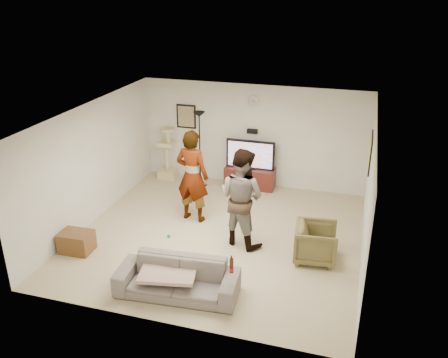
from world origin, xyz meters
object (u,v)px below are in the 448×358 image
(person_right, at_px, (242,197))
(armchair, at_px, (316,243))
(person_left, at_px, (192,176))
(tv_stand, at_px, (250,177))
(floor_lamp, at_px, (200,150))
(tv, at_px, (250,154))
(beer_bottle, at_px, (231,266))
(cat_tree, at_px, (167,153))
(sofa, at_px, (177,278))
(side_table, at_px, (77,242))

(person_right, height_order, armchair, person_right)
(armchair, bearing_deg, person_left, 66.52)
(tv_stand, xyz_separation_m, floor_lamp, (-1.21, -0.23, 0.68))
(tv, bearing_deg, person_left, -110.87)
(armchair, bearing_deg, beer_bottle, 140.57)
(tv_stand, distance_m, person_right, 2.77)
(tv, height_order, floor_lamp, floor_lamp)
(cat_tree, distance_m, armchair, 5.01)
(sofa, bearing_deg, tv_stand, 84.11)
(person_right, distance_m, sofa, 2.08)
(person_right, height_order, sofa, person_right)
(person_right, bearing_deg, side_table, 43.93)
(tv_stand, distance_m, beer_bottle, 4.61)
(cat_tree, xyz_separation_m, side_table, (-0.23, -3.84, -0.48))
(sofa, xyz_separation_m, armchair, (2.03, 1.67, 0.06))
(sofa, relative_size, armchair, 2.59)
(sofa, bearing_deg, cat_tree, 110.21)
(floor_lamp, xyz_separation_m, armchair, (3.13, -2.61, -0.59))
(tv_stand, xyz_separation_m, armchair, (1.93, -2.84, 0.10))
(person_left, bearing_deg, tv, -102.56)
(person_right, distance_m, side_table, 3.22)
(person_left, xyz_separation_m, person_right, (1.23, -0.65, -0.03))
(floor_lamp, bearing_deg, tv_stand, 10.88)
(beer_bottle, bearing_deg, sofa, 180.00)
(person_right, xyz_separation_m, sofa, (-0.57, -1.88, -0.68))
(beer_bottle, bearing_deg, person_right, 100.21)
(sofa, height_order, side_table, sofa)
(floor_lamp, relative_size, side_table, 3.17)
(person_right, bearing_deg, sofa, 94.30)
(cat_tree, relative_size, beer_bottle, 5.41)
(tv, distance_m, sofa, 4.55)
(tv_stand, height_order, floor_lamp, floor_lamp)
(cat_tree, distance_m, beer_bottle, 5.41)
(tv_stand, bearing_deg, armchair, -55.87)
(tv_stand, xyz_separation_m, person_right, (0.47, -2.64, 0.71))
(person_left, relative_size, side_table, 3.37)
(sofa, xyz_separation_m, beer_bottle, (0.91, 0.00, 0.41))
(tv_stand, distance_m, tv, 0.60)
(cat_tree, bearing_deg, person_right, -44.71)
(tv, relative_size, floor_lamp, 0.63)
(person_left, bearing_deg, side_table, 56.59)
(tv_stand, distance_m, floor_lamp, 1.41)
(cat_tree, xyz_separation_m, sofa, (2.08, -4.51, -0.39))
(person_right, xyz_separation_m, beer_bottle, (0.34, -1.88, -0.26))
(side_table, bearing_deg, tv_stand, 57.86)
(person_right, bearing_deg, floor_lamp, -33.82)
(tv_stand, xyz_separation_m, tv, (0.00, 0.00, 0.60))
(tv, height_order, person_left, person_left)
(tv_stand, bearing_deg, cat_tree, -179.87)
(person_right, distance_m, armchair, 1.60)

